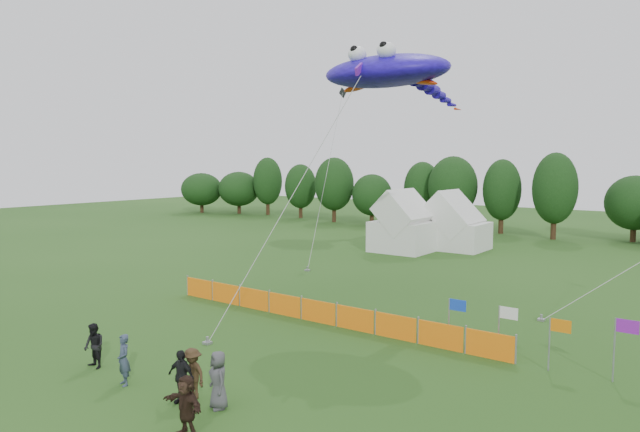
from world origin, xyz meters
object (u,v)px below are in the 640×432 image
Objects in this scene: spectator_b at (94,346)px; stingray_kite at (392,73)px; tent_left at (404,227)px; spectator_d at (181,376)px; spectator_f at (186,405)px; spectator_e at (218,380)px; tent_right at (454,227)px; spectator_a at (124,360)px; spectator_c at (192,374)px; barrier_fence at (318,312)px.

spectator_b is 0.09× the size of stingray_kite.
tent_left is 31.32m from spectator_d.
spectator_b is 0.98× the size of spectator_f.
spectator_d is at bearing -86.27° from stingray_kite.
tent_right is at bearing 126.87° from spectator_e.
spectator_e is at bearing 27.00° from spectator_a.
stingray_kite is (-0.99, 13.82, 10.86)m from spectator_c.
spectator_a is (3.25, -33.83, -1.03)m from tent_right.
spectator_e is (7.03, -33.20, -1.00)m from tent_right.
stingray_kite reaches higher than tent_left.
spectator_f is (1.67, -1.65, 0.02)m from spectator_c.
spectator_d is at bearing -135.79° from spectator_e.
barrier_fence is at bearing 133.71° from spectator_e.
spectator_e reaches higher than barrier_fence.
stingray_kite is at bearing -75.78° from tent_right.
spectator_a is (-0.72, -9.63, 0.35)m from barrier_fence.
spectator_a is 0.98× the size of spectator_e.
spectator_a is at bearing -145.55° from spectator_e.
spectator_a is 2.60m from spectator_d.
tent_left is 30.92m from spectator_a.
tent_left is 30.28m from spectator_b.
spectator_c is at bearing -77.90° from barrier_fence.
spectator_a is 4.44m from spectator_f.
tent_right is 0.29× the size of stingray_kite.
spectator_f is (3.60, -10.67, 0.32)m from barrier_fence.
spectator_e is at bearing 10.83° from spectator_d.
tent_right is 3.20× the size of spectator_f.
spectator_e is at bearing -81.28° from stingray_kite.
stingray_kite reaches higher than spectator_d.
tent_left is 33.03m from spectator_f.
spectator_b is 6.64m from spectator_f.
spectator_c is at bearing -85.91° from stingray_kite.
spectator_e reaches higher than spectator_a.
tent_right is 33.76m from spectator_c.
spectator_f reaches higher than spectator_c.
spectator_e is 1.06× the size of spectator_f.
barrier_fence is 9.79m from spectator_b.
tent_right is at bearing 99.32° from barrier_fence.
tent_left is at bearing 108.20° from barrier_fence.
spectator_f is at bearing -44.47° from spectator_d.
spectator_e is at bearing 4.90° from spectator_c.
spectator_a is 2.20m from spectator_b.
tent_right reaches higher than spectator_b.
spectator_e is at bearing 6.02° from spectator_b.
spectator_b is at bearing -170.03° from spectator_a.
spectator_a is 1.06× the size of spectator_b.
tent_left is 0.87× the size of tent_right.
barrier_fence is at bearing 111.88° from spectator_f.
tent_left is at bearing 100.06° from spectator_b.
spectator_d is 17.90m from stingray_kite.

